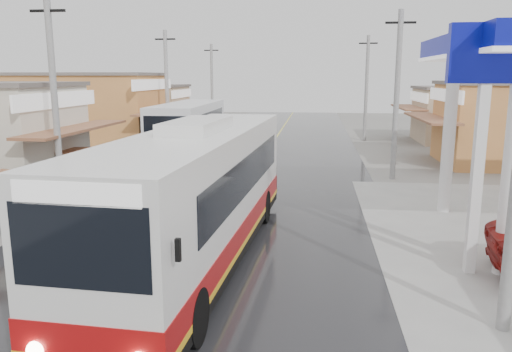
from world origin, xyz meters
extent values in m
plane|color=slate|center=(0.00, 0.00, 0.00)|extent=(120.00, 120.00, 0.00)
cube|color=black|center=(0.00, 15.00, 0.01)|extent=(12.00, 90.00, 0.02)
cube|color=#D8CC4C|center=(0.00, 15.00, 0.02)|extent=(0.15, 90.00, 0.01)
cylinder|color=white|center=(8.00, 9.00, 2.75)|extent=(0.44, 0.44, 5.50)
cylinder|color=white|center=(8.00, 3.00, 2.75)|extent=(0.44, 0.44, 5.50)
cube|color=white|center=(7.20, 3.00, 3.00)|extent=(0.25, 0.25, 6.00)
cube|color=#0A1095|center=(7.20, 3.00, 5.50)|extent=(1.80, 0.30, 1.40)
cube|color=silver|center=(0.15, 3.01, 2.07)|extent=(3.22, 12.26, 2.98)
cube|color=black|center=(0.15, 3.01, 0.48)|extent=(3.24, 12.28, 0.30)
cube|color=#9C0D0E|center=(0.15, 3.01, 0.98)|extent=(3.26, 12.31, 0.56)
cube|color=yellow|center=(0.15, 3.01, 0.65)|extent=(3.27, 12.32, 0.14)
cube|color=black|center=(0.17, 3.51, 2.40)|extent=(3.12, 9.74, 1.01)
cube|color=black|center=(-0.20, -3.00, 2.50)|extent=(2.23, 0.25, 1.31)
cube|color=black|center=(0.49, 9.02, 2.50)|extent=(2.23, 0.25, 1.11)
cube|color=white|center=(-0.20, -3.00, 3.31)|extent=(2.03, 0.24, 0.35)
cube|color=silver|center=(0.15, 3.01, 3.71)|extent=(1.39, 3.10, 0.30)
cylinder|color=black|center=(-1.21, -1.17, 0.58)|extent=(0.42, 1.13, 1.11)
cylinder|color=black|center=(1.01, -1.30, 0.58)|extent=(0.42, 1.13, 1.11)
cylinder|color=black|center=(-0.75, 6.91, 0.58)|extent=(0.42, 1.13, 1.11)
cylinder|color=black|center=(1.48, 6.78, 0.58)|extent=(0.42, 1.13, 1.11)
sphere|color=#FFF2CC|center=(-1.06, -3.02, 0.78)|extent=(0.30, 0.30, 0.28)
cube|color=black|center=(-1.60, -2.67, 2.45)|extent=(0.08, 0.08, 0.35)
cube|color=black|center=(1.23, -2.83, 2.45)|extent=(0.08, 0.08, 0.35)
cube|color=silver|center=(-4.55, 20.28, 1.96)|extent=(2.79, 10.01, 2.77)
cube|color=navy|center=(-4.55, 20.28, 1.02)|extent=(2.83, 10.05, 1.11)
cube|color=black|center=(-4.55, 20.28, 2.35)|extent=(2.81, 8.35, 1.00)
cube|color=black|center=(-4.49, 15.34, 2.35)|extent=(2.36, 0.15, 1.22)
cylinder|color=black|center=(-5.71, 16.72, 0.57)|extent=(0.35, 1.11, 1.11)
cylinder|color=black|center=(-3.29, 16.75, 0.57)|extent=(0.35, 1.11, 1.11)
cylinder|color=black|center=(-5.81, 23.81, 0.57)|extent=(0.35, 1.11, 1.11)
cylinder|color=black|center=(-3.39, 23.85, 0.57)|extent=(0.35, 1.11, 1.11)
imported|color=black|center=(-4.03, 8.48, 0.45)|extent=(0.65, 1.73, 0.90)
imported|color=#28783A|center=(-4.03, 8.28, 1.09)|extent=(0.56, 0.38, 1.49)
cube|color=#26262D|center=(-8.07, 12.38, 0.88)|extent=(1.61, 2.08, 1.20)
cube|color=brown|center=(-8.07, 12.38, 1.52)|extent=(1.67, 2.14, 0.09)
cylinder|color=black|center=(-8.54, 11.59, 0.28)|extent=(0.30, 0.58, 0.55)
cylinder|color=black|center=(-8.86, 12.85, 0.28)|extent=(0.30, 0.58, 0.55)
cylinder|color=black|center=(-7.34, 11.70, 0.28)|extent=(0.24, 0.56, 0.55)
torus|color=black|center=(-6.41, 4.99, 0.12)|extent=(0.96, 0.96, 0.25)
torus|color=black|center=(-6.41, 4.99, 0.37)|extent=(0.96, 0.96, 0.25)
camera|label=1|loc=(3.21, -9.66, 4.97)|focal=35.00mm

